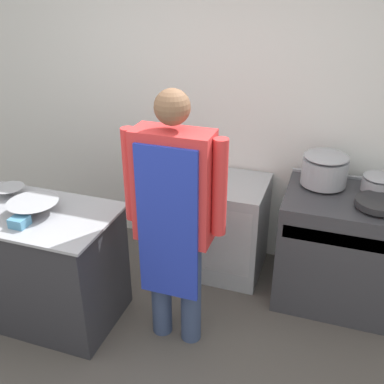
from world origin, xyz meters
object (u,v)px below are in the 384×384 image
saute_pan (379,203)px  person_cook (174,210)px  sauce_pot (379,183)px  mixing_bowl (33,208)px  stock_pot (325,168)px  fridge_unit (229,227)px  plastic_tub (19,222)px  stove (341,248)px

saute_pan → person_cook: bearing=-150.7°
sauce_pot → mixing_bowl: bearing=-154.8°
mixing_bowl → sauce_pot: size_ratio=1.45×
stock_pot → fridge_unit: bearing=-176.3°
saute_pan → plastic_tub: bearing=-156.3°
mixing_bowl → plastic_tub: (0.02, -0.17, -0.01)m
stove → fridge_unit: 0.91m
person_cook → sauce_pot: bearing=37.3°
fridge_unit → stock_pot: size_ratio=2.45×
fridge_unit → plastic_tub: plastic_tub is taller
fridge_unit → person_cook: (-0.14, -0.89, 0.61)m
stove → plastic_tub: size_ratio=8.51×
person_cook → stock_pot: bearing=48.0°
person_cook → plastic_tub: 1.00m
person_cook → stock_pot: person_cook is taller
stove → sauce_pot: sauce_pot is taller
person_cook → stock_pot: (0.84, 0.94, 0.01)m
mixing_bowl → plastic_tub: bearing=-84.3°
stock_pot → saute_pan: size_ratio=1.07×
person_cook → fridge_unit: bearing=80.9°
mixing_bowl → plastic_tub: 0.17m
stove → stock_pot: stock_pot is taller
person_cook → mixing_bowl: 0.99m
plastic_tub → stove: bearing=28.4°
mixing_bowl → saute_pan: bearing=19.7°
stove → saute_pan: size_ratio=2.90×
stock_pot → sauce_pot: size_ratio=1.42×
person_cook → mixing_bowl: (-0.98, -0.10, -0.10)m
stock_pot → saute_pan: bearing=-32.9°
person_cook → mixing_bowl: person_cook is taller
saute_pan → sauce_pot: 0.25m
person_cook → plastic_tub: person_cook is taller
mixing_bowl → saute_pan: size_ratio=1.09×
fridge_unit → mixing_bowl: (-1.12, -0.99, 0.51)m
fridge_unit → mixing_bowl: size_ratio=2.39×
plastic_tub → stock_pot: 2.17m
plastic_tub → saute_pan: saute_pan is taller
plastic_tub → person_cook: bearing=15.8°
person_cook → saute_pan: bearing=29.3°
person_cook → sauce_pot: 1.55m
fridge_unit → plastic_tub: 1.68m
fridge_unit → person_cook: size_ratio=0.46×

